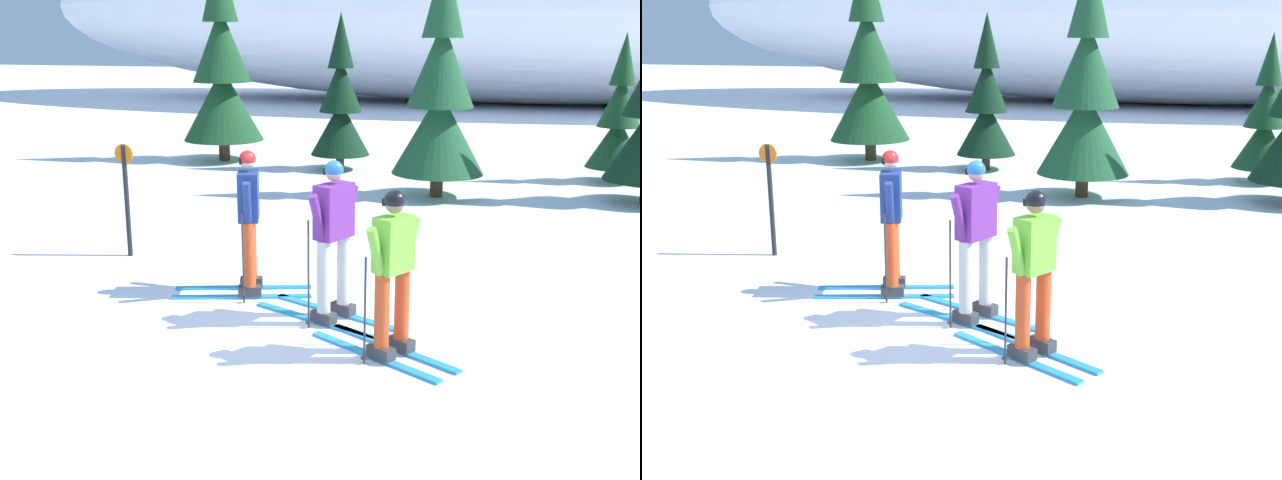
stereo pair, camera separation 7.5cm
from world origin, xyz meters
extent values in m
plane|color=white|center=(0.00, 0.00, 0.00)|extent=(120.00, 120.00, 0.00)
cube|color=#2893CC|center=(-0.59, 1.13, 0.01)|extent=(1.67, 0.61, 0.03)
cube|color=#2893CC|center=(-0.69, 1.46, 0.01)|extent=(1.67, 0.61, 0.03)
cube|color=#38383D|center=(-0.49, 1.16, 0.09)|extent=(0.31, 0.22, 0.12)
cube|color=#38383D|center=(-0.60, 1.49, 0.09)|extent=(0.31, 0.22, 0.12)
cylinder|color=#DB471E|center=(-0.49, 1.16, 0.55)|extent=(0.15, 0.15, 0.80)
cylinder|color=#DB471E|center=(-0.60, 1.49, 0.55)|extent=(0.15, 0.15, 0.80)
cube|color=navy|center=(-0.54, 1.32, 1.25)|extent=(0.36, 0.49, 0.59)
cylinder|color=navy|center=(-0.46, 1.07, 1.20)|extent=(0.18, 0.29, 0.58)
cylinder|color=navy|center=(-0.62, 1.58, 1.20)|extent=(0.18, 0.29, 0.58)
sphere|color=beige|center=(-0.54, 1.32, 1.67)|extent=(0.19, 0.19, 0.19)
sphere|color=red|center=(-0.54, 1.32, 1.70)|extent=(0.21, 0.21, 0.21)
cube|color=black|center=(-0.62, 1.30, 1.68)|extent=(0.08, 0.15, 0.07)
cylinder|color=#2D2D33|center=(-0.50, 0.96, 0.55)|extent=(0.02, 0.02, 1.10)
cylinder|color=#2D2D33|center=(-0.50, 0.96, 0.06)|extent=(0.07, 0.07, 0.01)
cylinder|color=#2D2D33|center=(-0.71, 1.65, 0.55)|extent=(0.02, 0.02, 1.10)
cylinder|color=#2D2D33|center=(-0.71, 1.65, 0.06)|extent=(0.07, 0.07, 0.01)
cube|color=#2893CC|center=(1.33, -0.19, 0.01)|extent=(1.49, 0.93, 0.03)
cube|color=#2893CC|center=(1.48, 0.08, 0.01)|extent=(1.49, 0.93, 0.03)
cube|color=#38383D|center=(1.42, -0.24, 0.09)|extent=(0.31, 0.26, 0.12)
cube|color=#38383D|center=(1.57, 0.03, 0.09)|extent=(0.31, 0.26, 0.12)
cylinder|color=#DB471E|center=(1.42, -0.24, 0.52)|extent=(0.15, 0.15, 0.75)
cylinder|color=#DB471E|center=(1.57, 0.03, 0.52)|extent=(0.15, 0.15, 0.75)
cube|color=#75C638|center=(1.49, -0.10, 1.18)|extent=(0.40, 0.45, 0.55)
cylinder|color=#75C638|center=(1.37, -0.31, 1.11)|extent=(0.22, 0.29, 0.58)
cylinder|color=#75C638|center=(1.62, 0.10, 1.11)|extent=(0.22, 0.29, 0.58)
sphere|color=#A37556|center=(1.49, -0.10, 1.58)|extent=(0.19, 0.19, 0.19)
sphere|color=black|center=(1.49, -0.10, 1.61)|extent=(0.21, 0.21, 0.21)
cube|color=black|center=(1.42, -0.06, 1.59)|extent=(0.11, 0.15, 0.07)
cylinder|color=#2D2D33|center=(1.27, -0.36, 0.55)|extent=(0.02, 0.02, 1.10)
cylinder|color=#2D2D33|center=(1.27, -0.36, 0.06)|extent=(0.07, 0.07, 0.01)
cylinder|color=#2D2D33|center=(1.61, 0.21, 0.55)|extent=(0.02, 0.02, 1.10)
cylinder|color=#2D2D33|center=(1.61, 0.21, 0.06)|extent=(0.07, 0.07, 0.01)
cube|color=#2893CC|center=(0.52, 0.59, 0.01)|extent=(1.67, 0.82, 0.03)
cube|color=#2893CC|center=(0.67, 0.91, 0.01)|extent=(1.67, 0.82, 0.03)
cube|color=#38383D|center=(0.61, 0.55, 0.09)|extent=(0.31, 0.24, 0.12)
cube|color=#38383D|center=(0.76, 0.87, 0.09)|extent=(0.31, 0.24, 0.12)
cylinder|color=silver|center=(0.61, 0.55, 0.56)|extent=(0.15, 0.15, 0.82)
cylinder|color=silver|center=(0.76, 0.87, 0.56)|extent=(0.15, 0.15, 0.82)
cube|color=#6B2889|center=(0.68, 0.71, 1.27)|extent=(0.40, 0.51, 0.60)
cylinder|color=#6B2889|center=(0.57, 0.46, 1.22)|extent=(0.20, 0.29, 0.58)
cylinder|color=#6B2889|center=(0.80, 0.96, 1.22)|extent=(0.20, 0.29, 0.58)
sphere|color=tan|center=(0.68, 0.71, 1.70)|extent=(0.19, 0.19, 0.19)
sphere|color=#2366B2|center=(0.68, 0.71, 1.73)|extent=(0.21, 0.21, 0.21)
cube|color=black|center=(0.61, 0.74, 1.71)|extent=(0.09, 0.15, 0.07)
cylinder|color=#2D2D33|center=(0.48, 0.40, 0.61)|extent=(0.02, 0.02, 1.23)
cylinder|color=#2D2D33|center=(0.48, 0.40, 0.06)|extent=(0.07, 0.07, 0.01)
cylinder|color=#2D2D33|center=(0.78, 1.07, 0.61)|extent=(0.02, 0.02, 1.23)
cylinder|color=#2D2D33|center=(0.78, 1.07, 0.06)|extent=(0.07, 0.07, 0.01)
cylinder|color=#47301E|center=(-4.79, 10.79, 0.35)|extent=(0.28, 0.28, 0.70)
cone|color=#194723|center=(-4.79, 10.79, 1.42)|extent=(2.01, 2.01, 1.80)
cone|color=#194723|center=(-4.79, 10.79, 2.87)|extent=(1.45, 1.45, 1.80)
cylinder|color=#47301E|center=(-1.62, 10.26, 0.24)|extent=(0.20, 0.20, 0.49)
cone|color=black|center=(-1.62, 10.26, 0.99)|extent=(1.39, 1.39, 1.25)
cone|color=black|center=(-1.62, 10.26, 1.99)|extent=(1.00, 1.00, 1.25)
cone|color=black|center=(-1.62, 10.26, 2.99)|extent=(0.61, 0.61, 1.25)
cylinder|color=#47301E|center=(0.97, 7.78, 0.32)|extent=(0.25, 0.25, 0.63)
cone|color=#1E512D|center=(0.97, 7.78, 1.28)|extent=(1.81, 1.81, 1.62)
cone|color=#1E512D|center=(0.97, 7.78, 2.57)|extent=(1.30, 1.30, 1.62)
cylinder|color=#47301E|center=(4.49, 10.32, 0.21)|extent=(0.17, 0.17, 0.43)
cone|color=#194723|center=(4.49, 10.32, 0.87)|extent=(1.23, 1.23, 1.10)
cone|color=#194723|center=(4.49, 10.32, 1.75)|extent=(0.88, 0.88, 1.10)
cone|color=#194723|center=(4.49, 10.32, 2.63)|extent=(0.54, 0.54, 1.10)
ellipsoid|color=white|center=(2.17, 29.69, 4.50)|extent=(46.84, 15.40, 9.00)
cylinder|color=black|center=(-2.83, 2.42, 0.81)|extent=(0.07, 0.07, 1.62)
cylinder|color=orange|center=(-2.83, 2.42, 1.50)|extent=(0.28, 0.02, 0.28)
camera|label=1|loc=(2.70, -7.13, 3.16)|focal=42.68mm
camera|label=2|loc=(2.77, -7.11, 3.16)|focal=42.68mm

